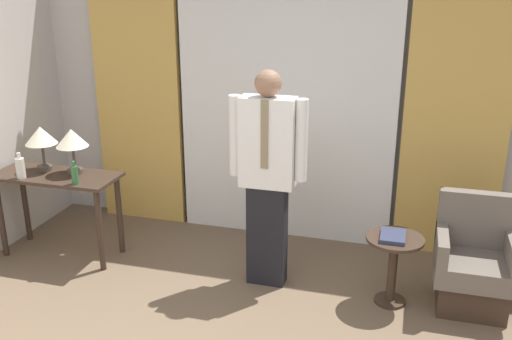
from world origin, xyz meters
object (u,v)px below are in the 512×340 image
(table_lamp_left, at_px, (41,137))
(book, at_px, (393,236))
(desk, at_px, (57,189))
(side_table, at_px, (393,259))
(bottle_near_edge, at_px, (75,175))
(table_lamp_right, at_px, (72,140))
(armchair, at_px, (474,266))
(person, at_px, (268,172))
(bottle_by_lamp, at_px, (20,168))

(table_lamp_left, xyz_separation_m, book, (3.01, -0.12, -0.49))
(desk, height_order, side_table, desk)
(bottle_near_edge, height_order, side_table, bottle_near_edge)
(side_table, bearing_deg, bottle_near_edge, -177.16)
(table_lamp_right, height_order, bottle_near_edge, table_lamp_right)
(armchair, height_order, side_table, armchair)
(bottle_near_edge, xyz_separation_m, armchair, (3.16, 0.26, -0.51))
(table_lamp_left, bearing_deg, armchair, 0.38)
(person, xyz_separation_m, armchair, (1.58, 0.07, -0.63))
(bottle_near_edge, relative_size, side_table, 0.36)
(bottle_by_lamp, relative_size, person, 0.13)
(armchair, relative_size, book, 3.44)
(bottle_near_edge, distance_m, book, 2.57)
(desk, bearing_deg, bottle_by_lamp, -144.30)
(armchair, distance_m, side_table, 0.60)
(desk, distance_m, bottle_near_edge, 0.41)
(table_lamp_left, relative_size, book, 1.60)
(side_table, height_order, book, book)
(table_lamp_left, relative_size, person, 0.23)
(table_lamp_right, relative_size, bottle_by_lamp, 1.77)
(bottle_by_lamp, xyz_separation_m, book, (3.07, 0.11, -0.29))
(bottle_near_edge, xyz_separation_m, book, (2.56, 0.11, -0.28))
(desk, xyz_separation_m, table_lamp_right, (0.15, 0.07, 0.44))
(table_lamp_right, distance_m, armchair, 3.39)
(person, relative_size, armchair, 2.04)
(person, bearing_deg, table_lamp_right, 178.32)
(desk, relative_size, side_table, 1.99)
(desk, relative_size, book, 4.42)
(table_lamp_right, bearing_deg, side_table, -2.21)
(person, bearing_deg, bottle_near_edge, -173.44)
(table_lamp_left, xyz_separation_m, side_table, (3.02, -0.11, -0.69))
(desk, relative_size, table_lamp_left, 2.77)
(desk, distance_m, table_lamp_left, 0.47)
(bottle_by_lamp, bearing_deg, side_table, 2.30)
(desk, height_order, person, person)
(table_lamp_left, xyz_separation_m, bottle_near_edge, (0.45, -0.23, -0.22))
(person, relative_size, side_table, 3.16)
(table_lamp_left, height_order, armchair, table_lamp_left)
(bottle_by_lamp, distance_m, book, 3.09)
(armchair, xyz_separation_m, side_table, (-0.58, -0.13, 0.05))
(table_lamp_left, bearing_deg, table_lamp_right, 0.00)
(bottle_by_lamp, relative_size, armchair, 0.26)
(bottle_near_edge, relative_size, book, 0.80)
(table_lamp_left, height_order, bottle_by_lamp, table_lamp_left)
(desk, xyz_separation_m, side_table, (2.87, -0.03, -0.25))
(book, bearing_deg, bottle_near_edge, -177.46)
(desk, bearing_deg, side_table, -0.66)
(table_lamp_right, distance_m, side_table, 2.81)
(bottle_near_edge, height_order, armchair, bottle_near_edge)
(desk, xyz_separation_m, bottle_near_edge, (0.30, -0.16, 0.22))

